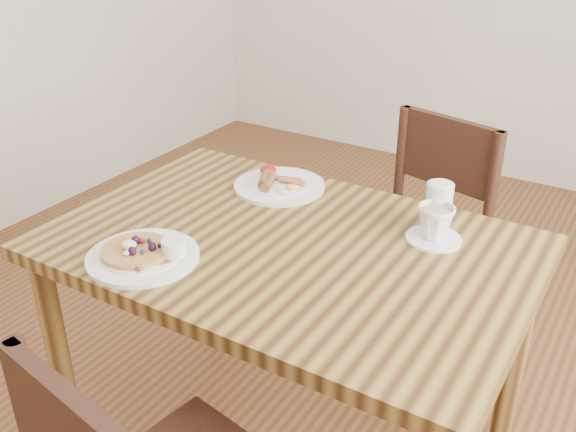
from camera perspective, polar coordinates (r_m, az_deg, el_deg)
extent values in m
cube|color=olive|center=(1.63, 0.00, -2.82)|extent=(1.20, 0.80, 0.04)
cylinder|color=olive|center=(1.95, -19.57, -12.34)|extent=(0.06, 0.06, 0.71)
cylinder|color=olive|center=(1.96, 19.46, -12.12)|extent=(0.06, 0.06, 0.71)
cylinder|color=olive|center=(2.33, -6.94, -3.77)|extent=(0.06, 0.06, 0.71)
cube|color=#371C14|center=(2.20, 10.43, -3.26)|extent=(0.51, 0.51, 0.04)
cylinder|color=#371C14|center=(2.30, 3.60, -8.33)|extent=(0.04, 0.04, 0.43)
cylinder|color=#371C14|center=(2.12, 10.93, -12.24)|extent=(0.04, 0.04, 0.43)
cylinder|color=#371C14|center=(2.53, 9.15, -4.95)|extent=(0.04, 0.04, 0.43)
cylinder|color=#371C14|center=(2.38, 16.08, -8.13)|extent=(0.04, 0.04, 0.43)
cylinder|color=#371C14|center=(2.16, 17.59, 1.71)|extent=(0.04, 0.04, 0.43)
cylinder|color=#371C14|center=(2.33, 9.95, 4.49)|extent=(0.04, 0.04, 0.43)
cube|color=#371C14|center=(2.21, 14.04, 5.48)|extent=(0.38, 0.12, 0.24)
cylinder|color=white|center=(1.58, -12.76, -3.57)|extent=(0.27, 0.27, 0.01)
cylinder|color=white|center=(1.58, -12.79, -3.35)|extent=(0.19, 0.19, 0.01)
cylinder|color=#B22D59|center=(1.55, -11.20, -3.59)|extent=(0.07, 0.07, 0.00)
cylinder|color=#C68C47|center=(1.58, -13.34, -2.99)|extent=(0.17, 0.17, 0.01)
ellipsoid|color=white|center=(1.57, -13.66, -2.48)|extent=(0.03, 0.03, 0.02)
ellipsoid|color=white|center=(1.55, -13.89, -3.14)|extent=(0.02, 0.02, 0.01)
cylinder|color=white|center=(1.54, -10.10, -2.78)|extent=(0.06, 0.06, 0.04)
cylinder|color=#591E07|center=(1.54, -10.14, -2.26)|extent=(0.05, 0.05, 0.00)
sphere|color=black|center=(1.56, -12.23, -2.59)|extent=(0.02, 0.02, 0.02)
sphere|color=#1E234C|center=(1.57, -11.73, -2.40)|extent=(0.01, 0.01, 0.01)
sphere|color=#1E234C|center=(1.60, -11.87, -1.97)|extent=(0.01, 0.01, 0.01)
sphere|color=#B21938|center=(1.59, -12.78, -2.10)|extent=(0.02, 0.02, 0.02)
sphere|color=black|center=(1.59, -13.49, -2.12)|extent=(0.02, 0.02, 0.02)
sphere|color=#1E234C|center=(1.58, -14.05, -2.64)|extent=(0.01, 0.01, 0.01)
sphere|color=black|center=(1.56, -13.26, -2.69)|extent=(0.02, 0.02, 0.02)
sphere|color=#1E234C|center=(1.55, -12.71, -3.00)|extent=(0.01, 0.01, 0.01)
sphere|color=#1E234C|center=(1.50, -12.15, -4.49)|extent=(0.01, 0.01, 0.01)
sphere|color=#B21938|center=(1.52, -10.81, -4.02)|extent=(0.01, 0.01, 0.01)
cylinder|color=white|center=(1.91, -0.77, 2.68)|extent=(0.27, 0.27, 0.01)
cylinder|color=white|center=(1.90, -0.77, 2.87)|extent=(0.19, 0.19, 0.01)
cylinder|color=brown|center=(1.90, -2.12, 3.36)|extent=(0.06, 0.10, 0.03)
cylinder|color=brown|center=(1.88, -1.73, 3.04)|extent=(0.06, 0.10, 0.03)
cube|color=maroon|center=(1.92, -0.04, 3.31)|extent=(0.08, 0.04, 0.01)
cube|color=maroon|center=(1.89, 0.36, 3.11)|extent=(0.08, 0.03, 0.01)
cylinder|color=white|center=(1.85, 0.17, 2.35)|extent=(0.07, 0.07, 0.00)
ellipsoid|color=yellow|center=(1.85, 0.17, 2.63)|extent=(0.03, 0.03, 0.01)
ellipsoid|color=#A5190F|center=(1.96, -1.76, 4.14)|extent=(0.05, 0.05, 0.03)
cylinder|color=white|center=(1.66, 12.80, -1.98)|extent=(0.14, 0.14, 0.01)
imported|color=white|center=(1.64, 12.96, -0.53)|extent=(0.13, 0.13, 0.09)
cylinder|color=tan|center=(1.63, 13.08, 0.45)|extent=(0.07, 0.07, 0.00)
cylinder|color=silver|center=(1.70, 13.21, 0.84)|extent=(0.07, 0.07, 0.13)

